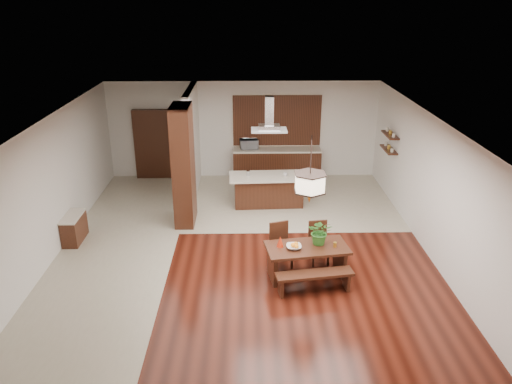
{
  "coord_description": "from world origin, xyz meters",
  "views": [
    {
      "loc": [
        0.12,
        -10.02,
        5.26
      ],
      "look_at": [
        0.3,
        0.0,
        1.25
      ],
      "focal_mm": 35.0,
      "sensor_mm": 36.0,
      "label": 1
    }
  ],
  "objects_px": {
    "dining_table": "(307,254)",
    "fruit_bowl": "(294,247)",
    "pendant_lantern": "(310,170)",
    "kitchen_island": "(268,190)",
    "island_cup": "(285,174)",
    "dining_chair_left": "(282,246)",
    "dining_bench": "(314,282)",
    "range_hood": "(269,114)",
    "foliage_plant": "(320,232)",
    "hallway_console": "(74,228)",
    "dining_chair_right": "(319,243)",
    "microwave": "(249,144)"
  },
  "relations": [
    {
      "from": "dining_table",
      "to": "microwave",
      "type": "bearing_deg",
      "value": 101.06
    },
    {
      "from": "dining_table",
      "to": "fruit_bowl",
      "type": "distance_m",
      "value": 0.35
    },
    {
      "from": "hallway_console",
      "to": "pendant_lantern",
      "type": "height_order",
      "value": "pendant_lantern"
    },
    {
      "from": "dining_table",
      "to": "dining_chair_left",
      "type": "relative_size",
      "value": 1.84
    },
    {
      "from": "island_cup",
      "to": "microwave",
      "type": "bearing_deg",
      "value": 113.61
    },
    {
      "from": "hallway_console",
      "to": "dining_table",
      "type": "relative_size",
      "value": 0.52
    },
    {
      "from": "kitchen_island",
      "to": "foliage_plant",
      "type": "bearing_deg",
      "value": -78.73
    },
    {
      "from": "pendant_lantern",
      "to": "island_cup",
      "type": "distance_m",
      "value": 3.79
    },
    {
      "from": "foliage_plant",
      "to": "fruit_bowl",
      "type": "height_order",
      "value": "foliage_plant"
    },
    {
      "from": "pendant_lantern",
      "to": "island_cup",
      "type": "height_order",
      "value": "pendant_lantern"
    },
    {
      "from": "fruit_bowl",
      "to": "range_hood",
      "type": "height_order",
      "value": "range_hood"
    },
    {
      "from": "dining_table",
      "to": "microwave",
      "type": "height_order",
      "value": "microwave"
    },
    {
      "from": "dining_chair_left",
      "to": "island_cup",
      "type": "bearing_deg",
      "value": 67.98
    },
    {
      "from": "dining_table",
      "to": "kitchen_island",
      "type": "bearing_deg",
      "value": 99.48
    },
    {
      "from": "pendant_lantern",
      "to": "kitchen_island",
      "type": "height_order",
      "value": "pendant_lantern"
    },
    {
      "from": "pendant_lantern",
      "to": "dining_chair_left",
      "type": "bearing_deg",
      "value": 137.92
    },
    {
      "from": "foliage_plant",
      "to": "kitchen_island",
      "type": "height_order",
      "value": "foliage_plant"
    },
    {
      "from": "hallway_console",
      "to": "dining_chair_left",
      "type": "relative_size",
      "value": 0.96
    },
    {
      "from": "hallway_console",
      "to": "island_cup",
      "type": "bearing_deg",
      "value": 21.38
    },
    {
      "from": "dining_table",
      "to": "island_cup",
      "type": "distance_m",
      "value": 3.56
    },
    {
      "from": "dining_bench",
      "to": "island_cup",
      "type": "xyz_separation_m",
      "value": [
        -0.27,
        4.11,
        0.68
      ]
    },
    {
      "from": "hallway_console",
      "to": "island_cup",
      "type": "height_order",
      "value": "island_cup"
    },
    {
      "from": "hallway_console",
      "to": "island_cup",
      "type": "distance_m",
      "value": 5.3
    },
    {
      "from": "dining_table",
      "to": "kitchen_island",
      "type": "height_order",
      "value": "kitchen_island"
    },
    {
      "from": "dining_chair_left",
      "to": "range_hood",
      "type": "xyz_separation_m",
      "value": [
        -0.14,
        3.2,
        2.0
      ]
    },
    {
      "from": "island_cup",
      "to": "dining_chair_left",
      "type": "bearing_deg",
      "value": -95.26
    },
    {
      "from": "dining_chair_left",
      "to": "kitchen_island",
      "type": "height_order",
      "value": "dining_chair_left"
    },
    {
      "from": "dining_chair_left",
      "to": "dining_chair_right",
      "type": "relative_size",
      "value": 1.04
    },
    {
      "from": "foliage_plant",
      "to": "dining_chair_right",
      "type": "bearing_deg",
      "value": 81.85
    },
    {
      "from": "foliage_plant",
      "to": "range_hood",
      "type": "xyz_separation_m",
      "value": [
        -0.86,
        3.51,
        1.54
      ]
    },
    {
      "from": "dining_chair_left",
      "to": "microwave",
      "type": "bearing_deg",
      "value": 80.2
    },
    {
      "from": "kitchen_island",
      "to": "dining_bench",
      "type": "bearing_deg",
      "value": -83.2
    },
    {
      "from": "hallway_console",
      "to": "microwave",
      "type": "xyz_separation_m",
      "value": [
        3.98,
        4.04,
        0.78
      ]
    },
    {
      "from": "hallway_console",
      "to": "pendant_lantern",
      "type": "distance_m",
      "value": 5.67
    },
    {
      "from": "dining_table",
      "to": "pendant_lantern",
      "type": "relative_size",
      "value": 1.29
    },
    {
      "from": "dining_chair_right",
      "to": "kitchen_island",
      "type": "height_order",
      "value": "dining_chair_right"
    },
    {
      "from": "fruit_bowl",
      "to": "range_hood",
      "type": "relative_size",
      "value": 0.32
    },
    {
      "from": "dining_table",
      "to": "range_hood",
      "type": "xyz_separation_m",
      "value": [
        -0.6,
        3.62,
        1.98
      ]
    },
    {
      "from": "pendant_lantern",
      "to": "microwave",
      "type": "bearing_deg",
      "value": 101.06
    },
    {
      "from": "kitchen_island",
      "to": "island_cup",
      "type": "distance_m",
      "value": 0.63
    },
    {
      "from": "kitchen_island",
      "to": "hallway_console",
      "type": "bearing_deg",
      "value": -158.56
    },
    {
      "from": "kitchen_island",
      "to": "island_cup",
      "type": "relative_size",
      "value": 19.19
    },
    {
      "from": "dining_bench",
      "to": "foliage_plant",
      "type": "distance_m",
      "value": 1.0
    },
    {
      "from": "dining_bench",
      "to": "range_hood",
      "type": "bearing_deg",
      "value": 99.36
    },
    {
      "from": "dining_bench",
      "to": "pendant_lantern",
      "type": "height_order",
      "value": "pendant_lantern"
    },
    {
      "from": "dining_table",
      "to": "range_hood",
      "type": "distance_m",
      "value": 4.17
    },
    {
      "from": "dining_chair_right",
      "to": "island_cup",
      "type": "xyz_separation_m",
      "value": [
        -0.5,
        3.0,
        0.44
      ]
    },
    {
      "from": "island_cup",
      "to": "dining_chair_right",
      "type": "bearing_deg",
      "value": -80.53
    },
    {
      "from": "hallway_console",
      "to": "fruit_bowl",
      "type": "distance_m",
      "value": 5.12
    },
    {
      "from": "dining_table",
      "to": "fruit_bowl",
      "type": "xyz_separation_m",
      "value": [
        -0.27,
        -0.07,
        0.21
      ]
    }
  ]
}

